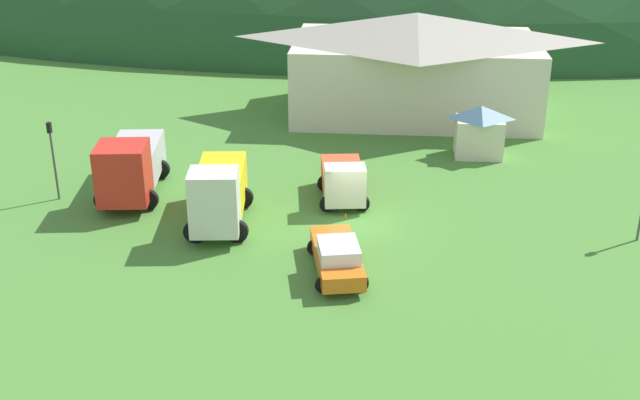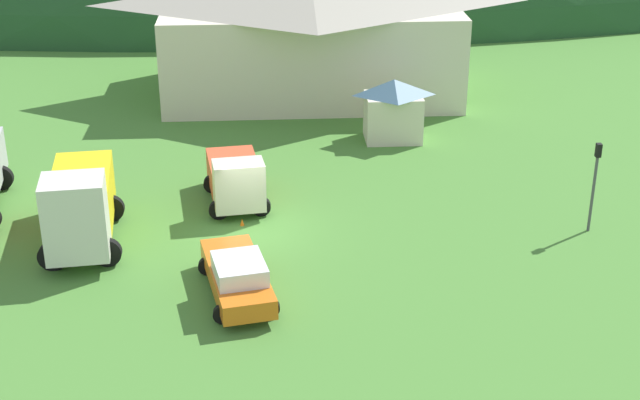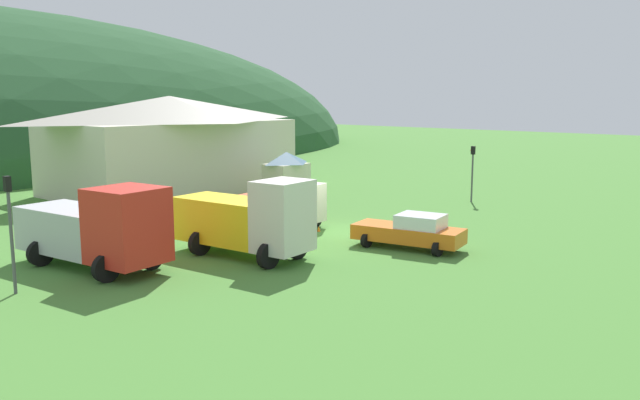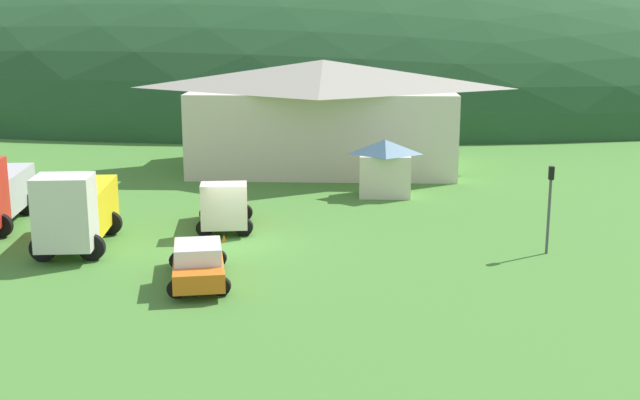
# 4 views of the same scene
# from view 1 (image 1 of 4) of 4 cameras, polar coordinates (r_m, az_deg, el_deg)

# --- Properties ---
(ground_plane) EXTENTS (200.00, 200.00, 0.00)m
(ground_plane) POSITION_cam_1_polar(r_m,az_deg,el_deg) (39.62, 2.53, -1.83)
(ground_plane) COLOR #477F33
(forested_hill_backdrop) EXTENTS (121.02, 60.00, 34.10)m
(forested_hill_backdrop) POSITION_cam_1_polar(r_m,az_deg,el_deg) (95.42, 4.13, 13.29)
(forested_hill_backdrop) COLOR #234C28
(forested_hill_backdrop) RESTS_ON ground
(depot_building) EXTENTS (17.85, 10.66, 7.06)m
(depot_building) POSITION_cam_1_polar(r_m,az_deg,el_deg) (56.31, 6.81, 9.72)
(depot_building) COLOR beige
(depot_building) RESTS_ON ground
(play_shed_cream) EXTENTS (3.02, 2.30, 3.17)m
(play_shed_cream) POSITION_cam_1_polar(r_m,az_deg,el_deg) (49.13, 11.31, 4.91)
(play_shed_cream) COLOR beige
(play_shed_cream) RESTS_ON ground
(crane_truck_red) EXTENTS (3.81, 7.43, 3.53)m
(crane_truck_red) POSITION_cam_1_polar(r_m,az_deg,el_deg) (43.47, -13.39, 2.41)
(crane_truck_red) COLOR red
(crane_truck_red) RESTS_ON ground
(flatbed_truck_yellow) EXTENTS (3.48, 6.77, 3.57)m
(flatbed_truck_yellow) POSITION_cam_1_polar(r_m,az_deg,el_deg) (39.28, -7.25, 0.54)
(flatbed_truck_yellow) COLOR silver
(flatbed_truck_yellow) RESTS_ON ground
(light_truck_cream) EXTENTS (2.93, 4.86, 2.45)m
(light_truck_cream) POSITION_cam_1_polar(r_m,az_deg,el_deg) (41.96, 1.65, 1.45)
(light_truck_cream) COLOR beige
(light_truck_cream) RESTS_ON ground
(service_pickup_orange) EXTENTS (2.93, 5.40, 1.66)m
(service_pickup_orange) POSITION_cam_1_polar(r_m,az_deg,el_deg) (34.89, 1.23, -4.01)
(service_pickup_orange) COLOR orange
(service_pickup_orange) RESTS_ON ground
(traffic_light_west) EXTENTS (0.20, 0.32, 4.28)m
(traffic_light_west) POSITION_cam_1_polar(r_m,az_deg,el_deg) (43.88, -18.54, 3.21)
(traffic_light_west) COLOR #4C4C51
(traffic_light_west) RESTS_ON ground
(traffic_cone_near_pickup) EXTENTS (0.36, 0.36, 0.59)m
(traffic_cone_near_pickup) POSITION_cam_1_polar(r_m,az_deg,el_deg) (40.44, 1.83, -1.27)
(traffic_cone_near_pickup) COLOR orange
(traffic_cone_near_pickup) RESTS_ON ground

